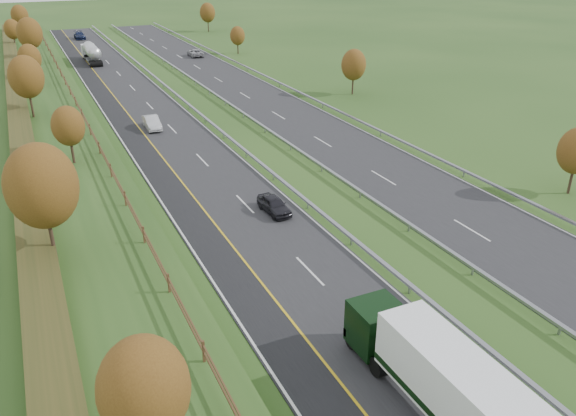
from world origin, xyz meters
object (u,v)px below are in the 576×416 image
object	(u,v)px
car_dark_near	(274,205)
car_small_far	(79,35)
road_tanker	(91,52)
box_lorry	(473,409)
car_oncoming	(195,53)
car_silver_mid	(152,123)

from	to	relation	value
car_dark_near	car_small_far	bearing A→B (deg)	88.37
road_tanker	box_lorry	bearing A→B (deg)	-88.92
car_small_far	car_oncoming	bearing A→B (deg)	-62.31
road_tanker	car_small_far	size ratio (longest dim) A/B	1.98
car_small_far	car_oncoming	distance (m)	38.98
road_tanker	car_small_far	xyz separation A→B (m)	(1.46, 32.38, -1.00)
car_oncoming	car_dark_near	bearing A→B (deg)	81.19
road_tanker	car_silver_mid	world-z (taller)	road_tanker
car_silver_mid	car_small_far	world-z (taller)	car_small_far
car_dark_near	car_oncoming	bearing A→B (deg)	75.12
road_tanker	car_small_far	world-z (taller)	road_tanker
car_silver_mid	car_oncoming	world-z (taller)	car_silver_mid
box_lorry	car_silver_mid	distance (m)	53.13
car_dark_near	car_small_far	size ratio (longest dim) A/B	0.71
car_dark_near	car_small_far	world-z (taller)	car_small_far
box_lorry	road_tanker	size ratio (longest dim) A/B	1.45
road_tanker	car_silver_mid	distance (m)	47.81
car_silver_mid	car_small_far	bearing A→B (deg)	90.77
car_dark_near	car_silver_mid	distance (m)	27.89
road_tanker	car_oncoming	size ratio (longest dim) A/B	2.14
car_small_far	car_oncoming	size ratio (longest dim) A/B	1.08
car_dark_near	car_silver_mid	size ratio (longest dim) A/B	0.88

